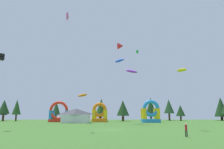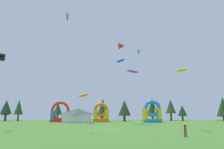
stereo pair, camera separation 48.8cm
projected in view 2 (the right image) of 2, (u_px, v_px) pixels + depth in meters
name	position (u px, v px, depth m)	size (l,w,h in m)	color
ground_plane	(111.00, 130.00, 36.31)	(120.00, 120.00, 0.00)	#3D6B28
kite_green_box	(139.00, 52.00, 71.76)	(4.90, 5.32, 24.03)	green
kite_pink_diamond	(68.00, 17.00, 36.47)	(4.06, 3.87, 19.84)	#EA599E
kite_purple_parafoil	(132.00, 71.00, 54.35)	(7.49, 1.32, 14.20)	purple
kite_blue_parafoil	(120.00, 61.00, 59.32)	(6.26, 6.86, 18.04)	blue
kite_black_box	(2.00, 57.00, 37.27)	(2.86, 2.61, 13.09)	black
kite_yellow_parafoil	(182.00, 70.00, 36.55)	(2.08, 3.26, 10.56)	yellow
kite_red_delta	(122.00, 46.00, 64.57)	(2.78, 6.47, 24.21)	red
kite_orange_parafoil	(84.00, 95.00, 60.07)	(3.79, 3.27, 8.62)	orange
person_midfield	(185.00, 129.00, 25.03)	(0.33, 0.33, 1.63)	black
inflatable_red_slide	(61.00, 115.00, 69.07)	(6.33, 3.97, 6.71)	red
inflatable_yellow_castle	(101.00, 115.00, 69.52)	(4.96, 4.66, 6.28)	orange
inflatable_blue_arch	(152.00, 114.00, 65.04)	(5.45, 4.87, 6.88)	#268CD8
festival_tent	(77.00, 116.00, 62.66)	(7.99, 4.24, 4.17)	silver
tree_row_0	(6.00, 109.00, 79.14)	(2.99, 2.99, 6.52)	#4C331E
tree_row_1	(6.00, 107.00, 77.90)	(4.09, 4.09, 7.68)	#4C331E
tree_row_2	(19.00, 107.00, 78.69)	(3.13, 3.13, 7.85)	#4C331E
tree_row_3	(58.00, 109.00, 81.61)	(3.41, 3.41, 7.24)	#4C331E
tree_row_4	(101.00, 110.00, 78.75)	(3.10, 3.10, 6.54)	#4C331E
tree_row_5	(103.00, 106.00, 81.16)	(3.86, 3.86, 8.40)	#4C331E
tree_row_6	(124.00, 108.00, 76.73)	(4.60, 4.60, 7.51)	#4C331E
tree_row_7	(152.00, 107.00, 80.52)	(3.99, 3.99, 8.64)	#4C331E
tree_row_8	(171.00, 106.00, 81.95)	(3.97, 3.97, 8.16)	#4C331E
tree_row_9	(182.00, 111.00, 80.78)	(3.51, 3.51, 5.98)	#4C331E
tree_row_11	(223.00, 107.00, 81.59)	(5.18, 5.18, 9.01)	#4C331E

